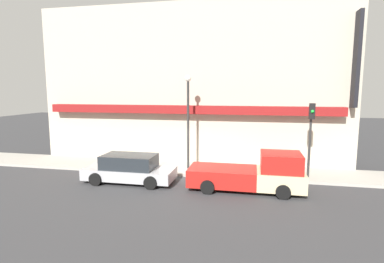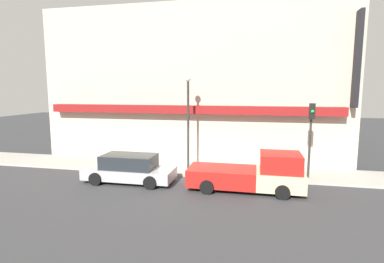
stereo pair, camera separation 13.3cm
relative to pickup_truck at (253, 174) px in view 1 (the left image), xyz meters
name	(u,v)px [view 1 (the left image)]	position (x,y,z in m)	size (l,w,h in m)	color
ground_plane	(177,176)	(-4.11, 1.46, -0.79)	(80.00, 80.00, 0.00)	#38383A
sidewalk	(183,168)	(-4.11, 2.89, -0.72)	(36.00, 2.85, 0.15)	#ADA89E
building	(193,85)	(-4.10, 5.79, 4.21)	(19.80, 3.80, 10.03)	#BCB29E
pickup_truck	(253,174)	(0.00, 0.00, 0.00)	(5.34, 2.15, 1.84)	beige
parked_car	(130,169)	(-6.22, 0.00, -0.10)	(4.61, 1.98, 1.43)	#ADADB2
fire_hydrant	(137,163)	(-6.68, 2.09, -0.34)	(0.20, 0.20, 0.61)	yellow
street_lamp	(188,111)	(-3.74, 2.74, 2.73)	(0.36, 0.36, 5.38)	#2D2D2D
traffic_light	(311,127)	(2.83, 2.13, 2.02)	(0.28, 0.42, 3.89)	#2D2D2D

